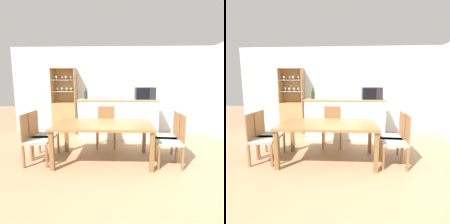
{
  "view_description": "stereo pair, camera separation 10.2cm",
  "coord_description": "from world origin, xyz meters",
  "views": [
    {
      "loc": [
        -0.2,
        -2.71,
        1.43
      ],
      "look_at": [
        -0.33,
        1.2,
        0.82
      ],
      "focal_mm": 28.0,
      "sensor_mm": 36.0,
      "label": 1
    },
    {
      "loc": [
        -0.1,
        -2.71,
        1.43
      ],
      "look_at": [
        -0.33,
        1.2,
        0.82
      ],
      "focal_mm": 28.0,
      "sensor_mm": 36.0,
      "label": 2
    }
  ],
  "objects": [
    {
      "name": "ground_plane",
      "position": [
        0.0,
        0.0,
        0.0
      ],
      "size": [
        18.0,
        18.0,
        0.0
      ],
      "primitive_type": "plane",
      "color": "#A37F5B"
    },
    {
      "name": "wall_back",
      "position": [
        0.0,
        2.63,
        1.27
      ],
      "size": [
        6.8,
        0.06,
        2.55
      ],
      "color": "silver",
      "rests_on": "ground_plane"
    },
    {
      "name": "kitchen_counter",
      "position": [
        -0.19,
        1.95,
        0.53
      ],
      "size": [
        2.11,
        0.53,
        1.06
      ],
      "color": "white",
      "rests_on": "ground_plane"
    },
    {
      "name": "display_cabinet",
      "position": [
        -1.77,
        2.42,
        0.59
      ],
      "size": [
        0.69,
        0.39,
        1.91
      ],
      "color": "tan",
      "rests_on": "ground_plane"
    },
    {
      "name": "dining_table",
      "position": [
        -0.47,
        0.46,
        0.65
      ],
      "size": [
        1.78,
        0.97,
        0.72
      ],
      "color": "olive",
      "rests_on": "ground_plane"
    },
    {
      "name": "dining_chair_side_left_far",
      "position": [
        -1.7,
        0.6,
        0.46
      ],
      "size": [
        0.46,
        0.46,
        0.93
      ],
      "rotation": [
        0.0,
        0.0,
        -1.52
      ],
      "color": "#999E93",
      "rests_on": "ground_plane"
    },
    {
      "name": "dining_chair_head_far",
      "position": [
        -0.47,
        1.28,
        0.46
      ],
      "size": [
        0.45,
        0.45,
        0.93
      ],
      "rotation": [
        0.0,
        0.0,
        3.18
      ],
      "color": "#999E93",
      "rests_on": "ground_plane"
    },
    {
      "name": "dining_chair_side_right_far",
      "position": [
        0.76,
        0.6,
        0.46
      ],
      "size": [
        0.47,
        0.47,
        0.93
      ],
      "rotation": [
        0.0,
        0.0,
        1.49
      ],
      "color": "#999E93",
      "rests_on": "ground_plane"
    },
    {
      "name": "dining_chair_side_right_near",
      "position": [
        0.76,
        0.31,
        0.46
      ],
      "size": [
        0.46,
        0.46,
        0.93
      ],
      "rotation": [
        0.0,
        0.0,
        1.51
      ],
      "color": "#999E93",
      "rests_on": "ground_plane"
    },
    {
      "name": "dining_chair_side_left_near",
      "position": [
        -1.7,
        0.31,
        0.46
      ],
      "size": [
        0.47,
        0.47,
        0.93
      ],
      "rotation": [
        0.0,
        0.0,
        -1.49
      ],
      "color": "#999E93",
      "rests_on": "ground_plane"
    },
    {
      "name": "microwave",
      "position": [
        0.51,
        1.94,
        1.21
      ],
      "size": [
        0.51,
        0.4,
        0.31
      ],
      "color": "#232328",
      "rests_on": "kitchen_counter"
    },
    {
      "name": "wine_bottle",
      "position": [
        -1.07,
        2.01,
        1.17
      ],
      "size": [
        0.08,
        0.08,
        0.28
      ],
      "color": "#193D23",
      "rests_on": "kitchen_counter"
    }
  ]
}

